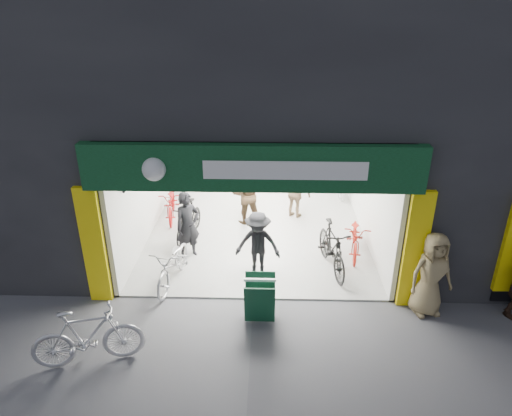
{
  "coord_description": "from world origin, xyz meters",
  "views": [
    {
      "loc": [
        0.29,
        -8.06,
        5.91
      ],
      "look_at": [
        0.02,
        1.5,
        1.48
      ],
      "focal_mm": 32.0,
      "sensor_mm": 36.0,
      "label": 1
    }
  ],
  "objects_px": {
    "pedestrian_near": "(431,274)",
    "sandwich_board": "(260,298)",
    "parked_bike": "(88,337)",
    "bike_right_front": "(332,248)",
    "bike_left_front": "(174,264)"
  },
  "relations": [
    {
      "from": "sandwich_board",
      "to": "pedestrian_near",
      "type": "bearing_deg",
      "value": 6.21
    },
    {
      "from": "parked_bike",
      "to": "sandwich_board",
      "type": "bearing_deg",
      "value": -81.09
    },
    {
      "from": "parked_bike",
      "to": "pedestrian_near",
      "type": "distance_m",
      "value": 6.57
    },
    {
      "from": "parked_bike",
      "to": "pedestrian_near",
      "type": "relative_size",
      "value": 1.06
    },
    {
      "from": "bike_right_front",
      "to": "sandwich_board",
      "type": "xyz_separation_m",
      "value": [
        -1.64,
        -1.9,
        -0.08
      ]
    },
    {
      "from": "bike_left_front",
      "to": "bike_right_front",
      "type": "relative_size",
      "value": 0.96
    },
    {
      "from": "pedestrian_near",
      "to": "sandwich_board",
      "type": "height_order",
      "value": "pedestrian_near"
    },
    {
      "from": "parked_bike",
      "to": "pedestrian_near",
      "type": "height_order",
      "value": "pedestrian_near"
    },
    {
      "from": "parked_bike",
      "to": "pedestrian_near",
      "type": "xyz_separation_m",
      "value": [
        6.36,
        1.63,
        0.33
      ]
    },
    {
      "from": "bike_right_front",
      "to": "sandwich_board",
      "type": "relative_size",
      "value": 2.1
    },
    {
      "from": "sandwich_board",
      "to": "bike_left_front",
      "type": "bearing_deg",
      "value": 147.72
    },
    {
      "from": "pedestrian_near",
      "to": "bike_right_front",
      "type": "bearing_deg",
      "value": 126.56
    },
    {
      "from": "bike_left_front",
      "to": "bike_right_front",
      "type": "bearing_deg",
      "value": 19.1
    },
    {
      "from": "sandwich_board",
      "to": "bike_right_front",
      "type": "bearing_deg",
      "value": 49.47
    },
    {
      "from": "bike_left_front",
      "to": "parked_bike",
      "type": "xyz_separation_m",
      "value": [
        -1.0,
        -2.53,
        0.08
      ]
    }
  ]
}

